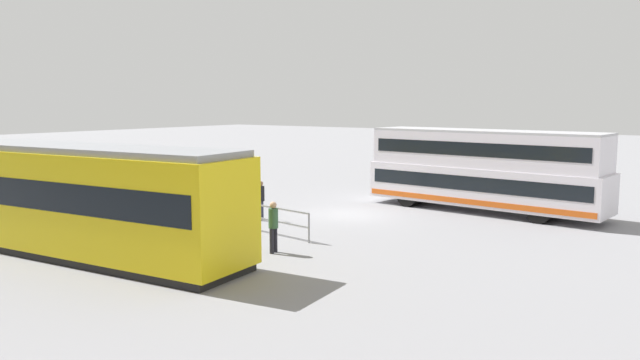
{
  "coord_description": "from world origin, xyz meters",
  "views": [
    {
      "loc": [
        -14.24,
        22.66,
        4.94
      ],
      "look_at": [
        -0.03,
        2.33,
        1.78
      ],
      "focal_mm": 34.15,
      "sensor_mm": 36.0,
      "label": 1
    }
  ],
  "objects": [
    {
      "name": "double_decker_bus",
      "position": [
        -4.66,
        -4.0,
        1.9
      ],
      "size": [
        10.99,
        3.51,
        3.71
      ],
      "color": "silver",
      "rests_on": "ground"
    },
    {
      "name": "pedestrian_railing",
      "position": [
        2.98,
        4.9,
        0.75
      ],
      "size": [
        9.7,
        1.47,
        1.08
      ],
      "color": "gray",
      "rests_on": "ground"
    },
    {
      "name": "pedestrian_near_railing",
      "position": [
        2.31,
        3.34,
        0.96
      ],
      "size": [
        0.4,
        0.4,
        1.67
      ],
      "color": "#33384C",
      "rests_on": "ground"
    },
    {
      "name": "pedestrian_crossing",
      "position": [
        -1.72,
        7.43,
        0.99
      ],
      "size": [
        0.35,
        0.36,
        1.72
      ],
      "color": "black",
      "rests_on": "ground"
    },
    {
      "name": "info_sign",
      "position": [
        8.81,
        5.52,
        1.7
      ],
      "size": [
        1.18,
        0.17,
        2.44
      ],
      "color": "slate",
      "rests_on": "ground"
    },
    {
      "name": "ground_plane",
      "position": [
        0.0,
        0.0,
        0.0
      ],
      "size": [
        160.0,
        160.0,
        0.0
      ],
      "primitive_type": "plane",
      "color": "gray"
    },
    {
      "name": "tram_yellow",
      "position": [
        4.15,
        11.27,
        1.86
      ],
      "size": [
        14.37,
        3.99,
        3.59
      ],
      "color": "yellow",
      "rests_on": "ground"
    }
  ]
}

